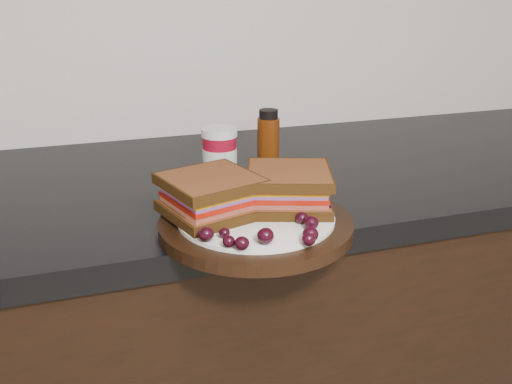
% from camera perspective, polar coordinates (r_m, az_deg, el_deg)
% --- Properties ---
extents(base_cabinets, '(3.96, 0.58, 0.86)m').
position_cam_1_polar(base_cabinets, '(1.31, -0.72, -17.88)').
color(base_cabinets, black).
rests_on(base_cabinets, ground_plane).
extents(countertop, '(3.98, 0.60, 0.04)m').
position_cam_1_polar(countertop, '(1.08, -0.82, 1.06)').
color(countertop, black).
rests_on(countertop, base_cabinets).
extents(plate, '(0.28, 0.28, 0.02)m').
position_cam_1_polar(plate, '(0.82, -0.00, -3.32)').
color(plate, black).
rests_on(plate, countertop).
extents(sandwich_left, '(0.15, 0.15, 0.06)m').
position_cam_1_polar(sandwich_left, '(0.82, -4.53, -0.32)').
color(sandwich_left, brown).
rests_on(sandwich_left, plate).
extents(sandwich_right, '(0.16, 0.16, 0.06)m').
position_cam_1_polar(sandwich_right, '(0.84, 3.29, 0.39)').
color(sandwich_right, brown).
rests_on(sandwich_right, plate).
extents(grape_0, '(0.02, 0.02, 0.02)m').
position_cam_1_polar(grape_0, '(0.74, -5.02, -4.22)').
color(grape_0, black).
rests_on(grape_0, plate).
extents(grape_1, '(0.02, 0.02, 0.01)m').
position_cam_1_polar(grape_1, '(0.75, -3.18, -4.11)').
color(grape_1, black).
rests_on(grape_1, plate).
extents(grape_2, '(0.02, 0.02, 0.02)m').
position_cam_1_polar(grape_2, '(0.72, -2.73, -4.97)').
color(grape_2, black).
rests_on(grape_2, plate).
extents(grape_3, '(0.02, 0.02, 0.02)m').
position_cam_1_polar(grape_3, '(0.71, -1.42, -5.15)').
color(grape_3, black).
rests_on(grape_3, plate).
extents(grape_4, '(0.02, 0.02, 0.02)m').
position_cam_1_polar(grape_4, '(0.73, 0.95, -4.42)').
color(grape_4, black).
rests_on(grape_4, plate).
extents(grape_5, '(0.02, 0.02, 0.02)m').
position_cam_1_polar(grape_5, '(0.74, 1.03, -4.21)').
color(grape_5, black).
rests_on(grape_5, plate).
extents(grape_6, '(0.02, 0.02, 0.02)m').
position_cam_1_polar(grape_6, '(0.73, 5.29, -4.74)').
color(grape_6, black).
rests_on(grape_6, plate).
extents(grape_7, '(0.02, 0.02, 0.02)m').
position_cam_1_polar(grape_7, '(0.74, 5.46, -4.24)').
color(grape_7, black).
rests_on(grape_7, plate).
extents(grape_8, '(0.02, 0.02, 0.02)m').
position_cam_1_polar(grape_8, '(0.77, 5.55, -3.09)').
color(grape_8, black).
rests_on(grape_8, plate).
extents(grape_9, '(0.02, 0.02, 0.02)m').
position_cam_1_polar(grape_9, '(0.79, 4.60, -2.58)').
color(grape_9, black).
rests_on(grape_9, plate).
extents(grape_10, '(0.02, 0.02, 0.02)m').
position_cam_1_polar(grape_10, '(0.82, 7.02, -1.76)').
color(grape_10, black).
rests_on(grape_10, plate).
extents(grape_11, '(0.02, 0.02, 0.02)m').
position_cam_1_polar(grape_11, '(0.82, 5.99, -1.73)').
color(grape_11, black).
rests_on(grape_11, plate).
extents(grape_12, '(0.02, 0.02, 0.02)m').
position_cam_1_polar(grape_12, '(0.83, 5.44, -1.44)').
color(grape_12, black).
rests_on(grape_12, plate).
extents(grape_13, '(0.02, 0.02, 0.02)m').
position_cam_1_polar(grape_13, '(0.87, 4.06, -0.45)').
color(grape_13, black).
rests_on(grape_13, plate).
extents(grape_14, '(0.02, 0.02, 0.02)m').
position_cam_1_polar(grape_14, '(0.87, 3.48, -0.32)').
color(grape_14, black).
rests_on(grape_14, plate).
extents(grape_15, '(0.02, 0.02, 0.02)m').
position_cam_1_polar(grape_15, '(0.85, -2.74, -0.92)').
color(grape_15, black).
rests_on(grape_15, plate).
extents(grape_16, '(0.02, 0.02, 0.02)m').
position_cam_1_polar(grape_16, '(0.83, -5.05, -1.39)').
color(grape_16, black).
rests_on(grape_16, plate).
extents(grape_17, '(0.02, 0.02, 0.02)m').
position_cam_1_polar(grape_17, '(0.82, -4.27, -1.70)').
color(grape_17, black).
rests_on(grape_17, plate).
extents(grape_18, '(0.02, 0.02, 0.02)m').
position_cam_1_polar(grape_18, '(0.78, -6.78, -2.88)').
color(grape_18, black).
rests_on(grape_18, plate).
extents(grape_19, '(0.02, 0.02, 0.02)m').
position_cam_1_polar(grape_19, '(0.79, -6.21, -2.57)').
color(grape_19, black).
rests_on(grape_19, plate).
extents(grape_20, '(0.02, 0.02, 0.02)m').
position_cam_1_polar(grape_20, '(0.83, -3.80, -1.52)').
color(grape_20, black).
rests_on(grape_20, plate).
extents(grape_21, '(0.02, 0.02, 0.02)m').
position_cam_1_polar(grape_21, '(0.82, -3.52, -1.56)').
color(grape_21, black).
rests_on(grape_21, plate).
extents(grape_22, '(0.02, 0.02, 0.01)m').
position_cam_1_polar(grape_22, '(0.80, -4.15, -2.52)').
color(grape_22, black).
rests_on(grape_22, plate).
extents(condiment_jar, '(0.07, 0.07, 0.09)m').
position_cam_1_polar(condiment_jar, '(1.03, -3.65, 3.83)').
color(condiment_jar, maroon).
rests_on(condiment_jar, countertop).
extents(oil_bottle, '(0.05, 0.05, 0.12)m').
position_cam_1_polar(oil_bottle, '(1.07, 1.23, 5.19)').
color(oil_bottle, '#4F2007').
rests_on(oil_bottle, countertop).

